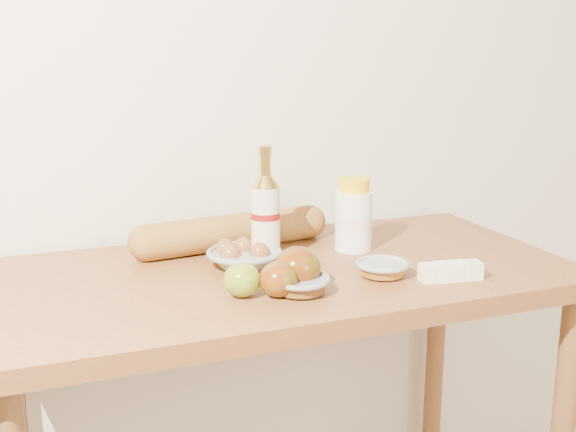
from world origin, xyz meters
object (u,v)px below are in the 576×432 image
object	(u,v)px
bourbon_bottle	(266,216)
cream_bottle	(354,217)
egg_bowl	(244,256)
baguette	(232,232)
table	(283,324)

from	to	relation	value
bourbon_bottle	cream_bottle	bearing A→B (deg)	-17.79
bourbon_bottle	egg_bowl	xyz separation A→B (m)	(-0.05, -0.01, -0.08)
cream_bottle	baguette	bearing A→B (deg)	133.24
table	cream_bottle	world-z (taller)	cream_bottle
baguette	table	bearing A→B (deg)	-79.29
table	egg_bowl	size ratio (longest dim) A/B	6.23
cream_bottle	egg_bowl	distance (m)	0.28
table	bourbon_bottle	bearing A→B (deg)	109.35
table	egg_bowl	world-z (taller)	egg_bowl
table	cream_bottle	size ratio (longest dim) A/B	7.26
baguette	egg_bowl	bearing A→B (deg)	-102.52
baguette	bourbon_bottle	bearing A→B (deg)	-80.30
table	cream_bottle	bearing A→B (deg)	20.53
bourbon_bottle	baguette	world-z (taller)	bourbon_bottle
bourbon_bottle	table	bearing A→B (deg)	-94.08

